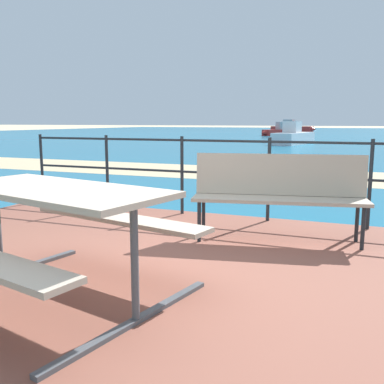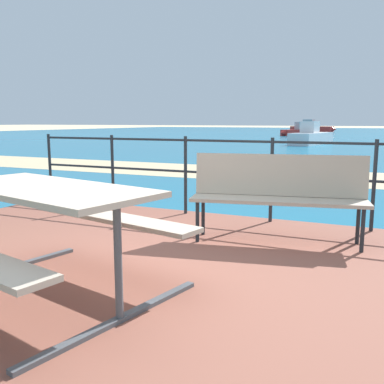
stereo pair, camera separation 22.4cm
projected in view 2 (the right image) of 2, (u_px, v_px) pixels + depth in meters
ground_plane at (125, 285)px, 3.49m from camera, size 240.00×240.00×0.00m
patio_paving at (125, 281)px, 3.49m from camera, size 6.40×5.20×0.06m
sea_water at (364, 135)px, 39.51m from camera, size 90.00×90.00×0.01m
beach_strip at (299, 176)px, 10.36m from camera, size 54.01×3.21×0.01m
picnic_table at (46, 213)px, 3.06m from camera, size 1.99×1.84×0.80m
park_bench at (278, 190)px, 4.48m from camera, size 1.83×0.75×0.91m
railing_fence at (227, 168)px, 5.57m from camera, size 5.94×0.04×1.06m
boat_near at (312, 128)px, 52.03m from camera, size 5.61×2.39×1.50m
boat_mid at (312, 137)px, 24.40m from camera, size 1.97×4.58×1.30m
boat_far at (298, 131)px, 39.02m from camera, size 2.80×3.81×1.23m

